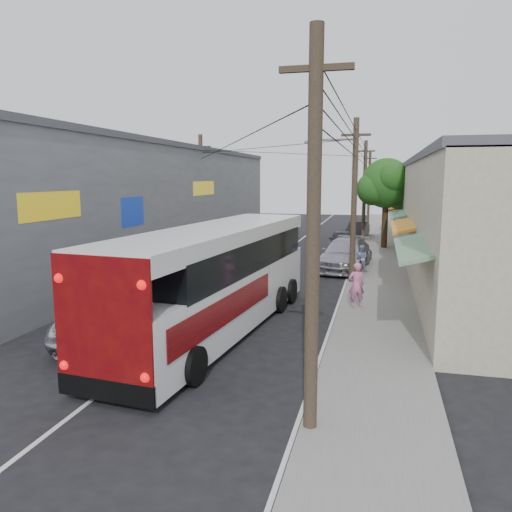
{
  "coord_description": "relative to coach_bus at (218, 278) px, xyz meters",
  "views": [
    {
      "loc": [
        6.45,
        -11.63,
        5.2
      ],
      "look_at": [
        1.36,
        8.8,
        1.88
      ],
      "focal_mm": 35.0,
      "sensor_mm": 36.0,
      "label": 1
    }
  ],
  "objects": [
    {
      "name": "pedestrian_far",
      "position": [
        4.32,
        11.66,
        -1.01
      ],
      "size": [
        0.71,
        0.56,
        1.45
      ],
      "primitive_type": "imported",
      "rotation": [
        0.0,
        0.0,
        3.13
      ],
      "color": "#8B99CA",
      "rests_on": "sidewalk"
    },
    {
      "name": "parked_car_mid",
      "position": [
        2.59,
        20.33,
        -1.13
      ],
      "size": [
        1.96,
        4.37,
        1.46
      ],
      "primitive_type": "imported",
      "rotation": [
        0.0,
        0.0,
        0.06
      ],
      "color": "#26272C",
      "rests_on": "ground"
    },
    {
      "name": "street_tree",
      "position": [
        5.66,
        21.91,
        2.82
      ],
      "size": [
        4.4,
        4.0,
        6.6
      ],
      "color": "#3F2B19",
      "rests_on": "ground"
    },
    {
      "name": "ground",
      "position": [
        -1.21,
        -4.1,
        -1.85
      ],
      "size": [
        120.0,
        120.0,
        0.0
      ],
      "primitive_type": "plane",
      "color": "black",
      "rests_on": "ground"
    },
    {
      "name": "jeepney",
      "position": [
        -2.94,
        -1.65,
        -1.07
      ],
      "size": [
        3.25,
        5.89,
        1.56
      ],
      "primitive_type": "imported",
      "rotation": [
        0.0,
        0.0,
        0.12
      ],
      "color": "silver",
      "rests_on": "ground"
    },
    {
      "name": "parked_car_far",
      "position": [
        3.39,
        28.32,
        -1.15
      ],
      "size": [
        1.96,
        4.44,
        1.42
      ],
      "primitive_type": "imported",
      "rotation": [
        0.0,
        0.0,
        -0.11
      ],
      "color": "black",
      "rests_on": "ground"
    },
    {
      "name": "building_left",
      "position": [
        -9.71,
        13.89,
        1.8
      ],
      "size": [
        7.2,
        36.0,
        7.25
      ],
      "color": "gray",
      "rests_on": "ground"
    },
    {
      "name": "building_right",
      "position": [
        9.78,
        17.9,
        1.3
      ],
      "size": [
        7.09,
        40.0,
        6.25
      ],
      "color": "beige",
      "rests_on": "ground"
    },
    {
      "name": "coach_bus",
      "position": [
        0.0,
        0.0,
        0.0
      ],
      "size": [
        3.85,
        12.62,
        3.58
      ],
      "rotation": [
        0.0,
        0.0,
        -0.1
      ],
      "color": "white",
      "rests_on": "ground"
    },
    {
      "name": "pedestrian_near",
      "position": [
        4.43,
        3.94,
        -0.85
      ],
      "size": [
        0.75,
        0.61,
        1.78
      ],
      "primitive_type": "imported",
      "rotation": [
        0.0,
        0.0,
        3.47
      ],
      "color": "pink",
      "rests_on": "sidewalk"
    },
    {
      "name": "sidewalk",
      "position": [
        5.29,
        15.9,
        -1.79
      ],
      "size": [
        3.0,
        80.0,
        0.12
      ],
      "primitive_type": "cube",
      "color": "slate",
      "rests_on": "ground"
    },
    {
      "name": "utility_poles",
      "position": [
        1.92,
        16.22,
        2.27
      ],
      "size": [
        11.8,
        45.28,
        8.0
      ],
      "color": "#473828",
      "rests_on": "ground"
    },
    {
      "name": "parked_suv",
      "position": [
        3.39,
        12.74,
        -0.99
      ],
      "size": [
        3.19,
        6.21,
        1.73
      ],
      "primitive_type": "imported",
      "rotation": [
        0.0,
        0.0,
        -0.13
      ],
      "color": "#A6A7AE",
      "rests_on": "ground"
    }
  ]
}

